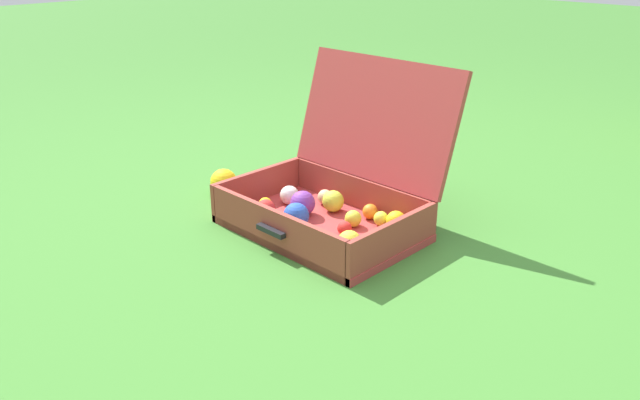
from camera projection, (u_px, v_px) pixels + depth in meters
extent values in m
plane|color=#3D7A2D|center=(316.00, 234.00, 2.03)|extent=(16.00, 16.00, 0.00)
cube|color=#B23838|center=(320.00, 228.00, 2.05)|extent=(0.62, 0.40, 0.03)
cube|color=#9E3D33|center=(259.00, 188.00, 2.22)|extent=(0.02, 0.40, 0.13)
cube|color=#9E3D33|center=(394.00, 242.00, 1.83)|extent=(0.02, 0.40, 0.13)
cube|color=#9E3D33|center=(275.00, 231.00, 1.90)|extent=(0.58, 0.02, 0.13)
cube|color=#9E3D33|center=(359.00, 196.00, 2.15)|extent=(0.58, 0.02, 0.13)
cube|color=#B23838|center=(375.00, 119.00, 2.10)|extent=(0.62, 0.14, 0.39)
cube|color=black|center=(270.00, 231.00, 1.88)|extent=(0.11, 0.02, 0.02)
sphere|color=red|center=(345.00, 228.00, 1.96)|extent=(0.05, 0.05, 0.05)
sphere|color=#CCDB38|center=(381.00, 219.00, 2.02)|extent=(0.05, 0.05, 0.05)
sphere|color=#D1B784|center=(325.00, 197.00, 2.18)|extent=(0.05, 0.05, 0.05)
sphere|color=white|center=(306.00, 237.00, 1.90)|extent=(0.04, 0.04, 0.04)
sphere|color=yellow|center=(265.00, 204.00, 2.13)|extent=(0.05, 0.05, 0.05)
sphere|color=purple|center=(303.00, 203.00, 2.09)|extent=(0.08, 0.08, 0.08)
sphere|color=yellow|center=(396.00, 221.00, 1.99)|extent=(0.06, 0.06, 0.06)
sphere|color=purple|center=(266.00, 221.00, 2.00)|extent=(0.06, 0.06, 0.06)
sphere|color=orange|center=(370.00, 212.00, 2.07)|extent=(0.05, 0.05, 0.05)
sphere|color=red|center=(266.00, 209.00, 2.07)|extent=(0.06, 0.06, 0.06)
sphere|color=yellow|center=(235.00, 209.00, 2.10)|extent=(0.05, 0.05, 0.05)
sphere|color=white|center=(289.00, 195.00, 2.18)|extent=(0.07, 0.07, 0.07)
sphere|color=#CCDB38|center=(353.00, 219.00, 2.01)|extent=(0.05, 0.05, 0.05)
sphere|color=#CCDB38|center=(333.00, 201.00, 2.12)|extent=(0.07, 0.07, 0.07)
sphere|color=#CCDB38|center=(349.00, 243.00, 1.84)|extent=(0.07, 0.07, 0.07)
sphere|color=blue|center=(296.00, 216.00, 2.00)|extent=(0.08, 0.08, 0.08)
sphere|color=yellow|center=(225.00, 182.00, 2.32)|extent=(0.10, 0.10, 0.10)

